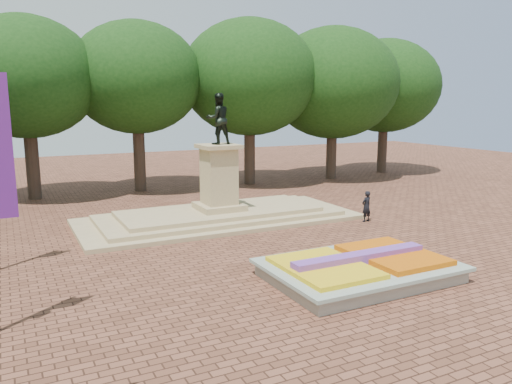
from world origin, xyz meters
The scene contains 5 objects.
ground centered at (0.00, 0.00, 0.00)m, with size 90.00×90.00×0.00m, color brown.
flower_bed centered at (1.03, -2.00, 0.38)m, with size 6.30×4.30×0.91m.
monument centered at (0.00, 8.00, 0.88)m, with size 14.00×6.00×6.40m.
tree_row_back centered at (2.33, 18.00, 6.67)m, with size 44.80×8.80×10.43m.
pedestrian centered at (6.57, 4.50, 0.79)m, with size 0.57×0.38×1.57m, color black.
Camera 1 is at (-9.52, -14.95, 5.96)m, focal length 35.00 mm.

